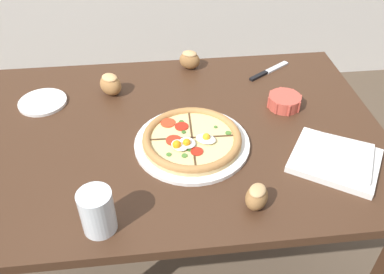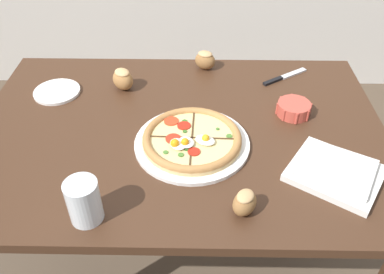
{
  "view_description": "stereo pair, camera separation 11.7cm",
  "coord_description": "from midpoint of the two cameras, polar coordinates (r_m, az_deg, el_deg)",
  "views": [
    {
      "loc": [
        -0.06,
        -0.97,
        1.52
      ],
      "look_at": [
        0.04,
        -0.08,
        0.77
      ],
      "focal_mm": 38.0,
      "sensor_mm": 36.0,
      "label": 1
    },
    {
      "loc": [
        0.05,
        -0.97,
        1.52
      ],
      "look_at": [
        0.04,
        -0.08,
        0.77
      ],
      "focal_mm": 38.0,
      "sensor_mm": 36.0,
      "label": 2
    }
  ],
  "objects": [
    {
      "name": "bread_piece_far",
      "position": [
        1.42,
        -13.72,
        7.15
      ],
      "size": [
        0.1,
        0.1,
        0.07
      ],
      "rotation": [
        0.0,
        0.0,
        2.33
      ],
      "color": "#A3703D",
      "rests_on": "dining_table"
    },
    {
      "name": "ground_plane",
      "position": [
        1.8,
        -3.53,
        -17.79
      ],
      "size": [
        12.0,
        12.0,
        0.0
      ],
      "primitive_type": "plane",
      "color": "brown"
    },
    {
      "name": "dining_table",
      "position": [
        1.31,
        -4.63,
        -2.61
      ],
      "size": [
        1.26,
        0.86,
        0.74
      ],
      "color": "#422819",
      "rests_on": "ground_plane"
    },
    {
      "name": "bread_piece_mid",
      "position": [
        1.53,
        -2.56,
        10.75
      ],
      "size": [
        0.09,
        0.08,
        0.07
      ],
      "rotation": [
        0.0,
        0.0,
        2.72
      ],
      "color": "olive",
      "rests_on": "dining_table"
    },
    {
      "name": "napkin_folded",
      "position": [
        1.16,
        16.82,
        -3.08
      ],
      "size": [
        0.3,
        0.29,
        0.04
      ],
      "rotation": [
        0.0,
        0.0,
        -0.58
      ],
      "color": "silver",
      "rests_on": "dining_table"
    },
    {
      "name": "pizza",
      "position": [
        1.17,
        -2.86,
        -0.55
      ],
      "size": [
        0.34,
        0.34,
        0.05
      ],
      "color": "white",
      "rests_on": "dining_table"
    },
    {
      "name": "side_saucer",
      "position": [
        1.46,
        -22.42,
        4.46
      ],
      "size": [
        0.16,
        0.16,
        0.01
      ],
      "color": "white",
      "rests_on": "dining_table"
    },
    {
      "name": "water_glass",
      "position": [
        0.98,
        -16.51,
        -10.41
      ],
      "size": [
        0.08,
        0.08,
        0.11
      ],
      "color": "white",
      "rests_on": "dining_table"
    },
    {
      "name": "knife_main",
      "position": [
        1.53,
        8.57,
        9.06
      ],
      "size": [
        0.17,
        0.12,
        0.01
      ],
      "rotation": [
        0.0,
        0.0,
        0.59
      ],
      "color": "silver",
      "rests_on": "dining_table"
    },
    {
      "name": "ramekin_bowl",
      "position": [
        1.34,
        10.44,
        4.89
      ],
      "size": [
        0.11,
        0.11,
        0.04
      ],
      "color": "#C64C3D",
      "rests_on": "dining_table"
    },
    {
      "name": "bread_piece_near",
      "position": [
        1.0,
        5.77,
        -8.46
      ],
      "size": [
        0.08,
        0.09,
        0.06
      ],
      "rotation": [
        0.0,
        0.0,
        0.98
      ],
      "color": "olive",
      "rests_on": "dining_table"
    }
  ]
}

